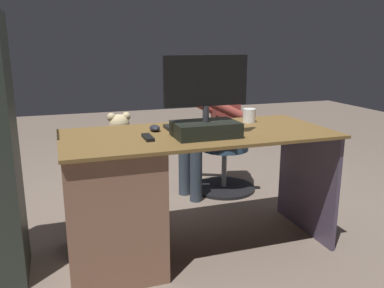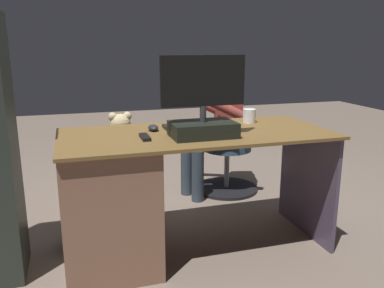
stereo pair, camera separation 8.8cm
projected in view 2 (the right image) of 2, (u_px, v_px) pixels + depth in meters
name	position (u px, v px, depth m)	size (l,w,h in m)	color
ground_plane	(181.00, 223.00, 2.88)	(10.00, 10.00, 0.00)	#746457
desk	(125.00, 196.00, 2.33)	(1.58, 0.72, 0.74)	brown
monitor	(202.00, 113.00, 2.23)	(0.48, 0.23, 0.45)	black
keyboard	(197.00, 126.00, 2.50)	(0.42, 0.14, 0.02)	black
computer_mouse	(153.00, 128.00, 2.40)	(0.06, 0.10, 0.04)	#21222C
cup	(249.00, 116.00, 2.65)	(0.08, 0.08, 0.09)	white
tv_remote	(145.00, 137.00, 2.21)	(0.04, 0.15, 0.02)	black
office_chair_teddy	(123.00, 182.00, 3.01)	(0.49, 0.49, 0.42)	black
teddy_bear	(121.00, 138.00, 2.94)	(0.25, 0.25, 0.35)	tan
visitor_chair	(227.00, 164.00, 3.49)	(0.54, 0.54, 0.42)	black
person	(220.00, 119.00, 3.35)	(0.55, 0.56, 1.11)	brown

